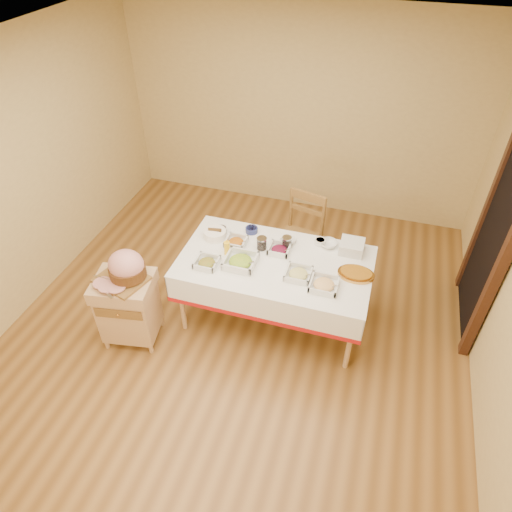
# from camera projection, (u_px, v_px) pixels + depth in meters

# --- Properties ---
(room_shell) EXTENTS (5.00, 5.00, 5.00)m
(room_shell) POSITION_uv_depth(u_px,v_px,m) (233.00, 227.00, 3.82)
(room_shell) COLOR brown
(room_shell) RESTS_ON ground
(doorway) EXTENTS (0.09, 1.10, 2.20)m
(doorway) POSITION_uv_depth(u_px,v_px,m) (498.00, 230.00, 4.10)
(doorway) COLOR black
(doorway) RESTS_ON ground
(dining_table) EXTENTS (1.82, 1.02, 0.76)m
(dining_table) POSITION_uv_depth(u_px,v_px,m) (275.00, 274.00, 4.42)
(dining_table) COLOR tan
(dining_table) RESTS_ON ground
(butcher_cart) EXTENTS (0.60, 0.53, 0.75)m
(butcher_cart) POSITION_uv_depth(u_px,v_px,m) (128.00, 306.00, 4.32)
(butcher_cart) COLOR tan
(butcher_cart) RESTS_ON ground
(dining_chair) EXTENTS (0.54, 0.52, 1.01)m
(dining_chair) POSITION_uv_depth(u_px,v_px,m) (299.00, 237.00, 5.00)
(dining_chair) COLOR brown
(dining_chair) RESTS_ON ground
(ham_on_board) EXTENTS (0.46, 0.44, 0.30)m
(ham_on_board) POSITION_uv_depth(u_px,v_px,m) (126.00, 268.00, 4.05)
(ham_on_board) COLOR brown
(ham_on_board) RESTS_ON butcher_cart
(serving_dish_a) EXTENTS (0.22, 0.21, 0.09)m
(serving_dish_a) POSITION_uv_depth(u_px,v_px,m) (207.00, 263.00, 4.25)
(serving_dish_a) COLOR silver
(serving_dish_a) RESTS_ON dining_table
(serving_dish_b) EXTENTS (0.29, 0.29, 0.12)m
(serving_dish_b) POSITION_uv_depth(u_px,v_px,m) (240.00, 261.00, 4.26)
(serving_dish_b) COLOR silver
(serving_dish_b) RESTS_ON dining_table
(serving_dish_c) EXTENTS (0.23, 0.23, 0.09)m
(serving_dish_c) POSITION_uv_depth(u_px,v_px,m) (298.00, 274.00, 4.13)
(serving_dish_c) COLOR silver
(serving_dish_c) RESTS_ON dining_table
(serving_dish_d) EXTENTS (0.25, 0.25, 0.09)m
(serving_dish_d) POSITION_uv_depth(u_px,v_px,m) (324.00, 285.00, 4.02)
(serving_dish_d) COLOR silver
(serving_dish_d) RESTS_ON dining_table
(serving_dish_e) EXTENTS (0.21, 0.20, 0.10)m
(serving_dish_e) POSITION_uv_depth(u_px,v_px,m) (236.00, 242.00, 4.50)
(serving_dish_e) COLOR silver
(serving_dish_e) RESTS_ON dining_table
(serving_dish_f) EXTENTS (0.21, 0.20, 0.10)m
(serving_dish_f) POSITION_uv_depth(u_px,v_px,m) (279.00, 249.00, 4.40)
(serving_dish_f) COLOR silver
(serving_dish_f) RESTS_ON dining_table
(small_bowl_left) EXTENTS (0.13, 0.13, 0.06)m
(small_bowl_left) POSITION_uv_depth(u_px,v_px,m) (221.00, 230.00, 4.64)
(small_bowl_left) COLOR silver
(small_bowl_left) RESTS_ON dining_table
(small_bowl_mid) EXTENTS (0.13, 0.13, 0.05)m
(small_bowl_mid) POSITION_uv_depth(u_px,v_px,m) (252.00, 230.00, 4.65)
(small_bowl_mid) COLOR navy
(small_bowl_mid) RESTS_ON dining_table
(small_bowl_right) EXTENTS (0.11, 0.11, 0.05)m
(small_bowl_right) POSITION_uv_depth(u_px,v_px,m) (320.00, 241.00, 4.50)
(small_bowl_right) COLOR silver
(small_bowl_right) RESTS_ON dining_table
(bowl_white_imported) EXTENTS (0.18, 0.18, 0.04)m
(bowl_white_imported) POSITION_uv_depth(u_px,v_px,m) (288.00, 241.00, 4.52)
(bowl_white_imported) COLOR silver
(bowl_white_imported) RESTS_ON dining_table
(bowl_small_imported) EXTENTS (0.19, 0.19, 0.05)m
(bowl_small_imported) POSITION_uv_depth(u_px,v_px,m) (329.00, 244.00, 4.48)
(bowl_small_imported) COLOR silver
(bowl_small_imported) RESTS_ON dining_table
(preserve_jar_left) EXTENTS (0.10, 0.10, 0.13)m
(preserve_jar_left) POSITION_uv_depth(u_px,v_px,m) (262.00, 244.00, 4.42)
(preserve_jar_left) COLOR silver
(preserve_jar_left) RESTS_ON dining_table
(preserve_jar_right) EXTENTS (0.10, 0.10, 0.12)m
(preserve_jar_right) POSITION_uv_depth(u_px,v_px,m) (287.00, 243.00, 4.44)
(preserve_jar_right) COLOR silver
(preserve_jar_right) RESTS_ON dining_table
(mustard_bottle) EXTENTS (0.06, 0.06, 0.18)m
(mustard_bottle) POSITION_uv_depth(u_px,v_px,m) (227.00, 247.00, 4.35)
(mustard_bottle) COLOR yellow
(mustard_bottle) RESTS_ON dining_table
(bread_basket) EXTENTS (0.23, 0.23, 0.10)m
(bread_basket) POSITION_uv_depth(u_px,v_px,m) (215.00, 234.00, 4.57)
(bread_basket) COLOR white
(bread_basket) RESTS_ON dining_table
(plate_stack) EXTENTS (0.22, 0.22, 0.11)m
(plate_stack) POSITION_uv_depth(u_px,v_px,m) (352.00, 247.00, 4.40)
(plate_stack) COLOR silver
(plate_stack) RESTS_ON dining_table
(brass_platter) EXTENTS (0.34, 0.24, 0.04)m
(brass_platter) POSITION_uv_depth(u_px,v_px,m) (356.00, 274.00, 4.15)
(brass_platter) COLOR #C38A37
(brass_platter) RESTS_ON dining_table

